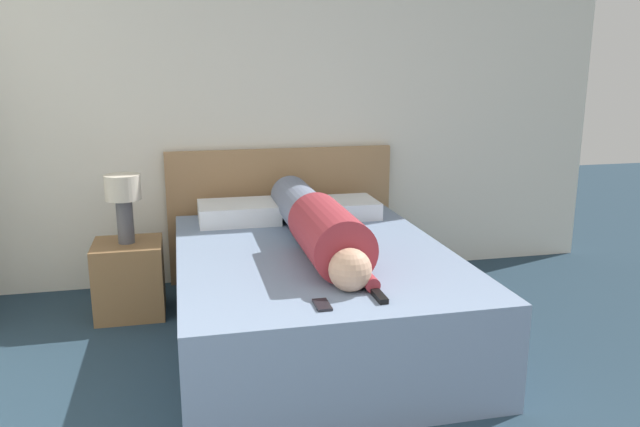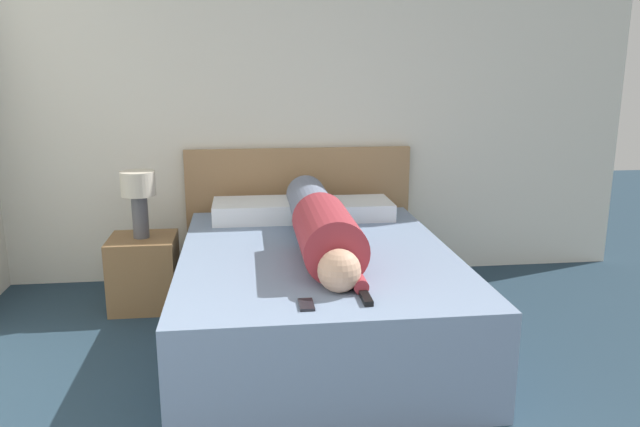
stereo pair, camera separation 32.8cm
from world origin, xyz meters
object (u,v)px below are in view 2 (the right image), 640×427
at_px(person_lying, 321,224).
at_px(tv_remote, 366,298).
at_px(nightstand, 144,272).
at_px(cell_phone, 306,305).
at_px(bed, 317,295).
at_px(table_lamp, 139,193).
at_px(pillow_second, 354,209).
at_px(pillow_near_headboard, 252,211).

bearing_deg(person_lying, tv_remote, -83.07).
xyz_separation_m(nightstand, cell_phone, (0.91, -1.42, 0.30)).
height_order(bed, tv_remote, tv_remote).
xyz_separation_m(table_lamp, tv_remote, (1.18, -1.39, -0.22)).
relative_size(nightstand, table_lamp, 1.09).
relative_size(nightstand, pillow_second, 0.94).
bearing_deg(pillow_near_headboard, cell_phone, -82.54).
bearing_deg(nightstand, pillow_near_headboard, 11.43).
bearing_deg(person_lying, cell_phone, -101.15).
distance_m(bed, cell_phone, 0.86).
bearing_deg(tv_remote, table_lamp, 130.33).
xyz_separation_m(person_lying, pillow_second, (0.32, 0.71, -0.09)).
bearing_deg(bed, person_lying, 59.46).
distance_m(person_lying, tv_remote, 0.84).
height_order(person_lying, cell_phone, person_lying).
relative_size(pillow_second, tv_remote, 3.30).
distance_m(nightstand, pillow_second, 1.45).
distance_m(pillow_second, cell_phone, 1.64).
xyz_separation_m(table_lamp, pillow_near_headboard, (0.71, 0.14, -0.17)).
distance_m(bed, tv_remote, 0.83).
distance_m(pillow_second, tv_remote, 1.55).
distance_m(nightstand, tv_remote, 1.85).
xyz_separation_m(nightstand, table_lamp, (0.00, -0.00, 0.52)).
bearing_deg(pillow_near_headboard, table_lamp, -168.57).
bearing_deg(nightstand, person_lying, -27.73).
xyz_separation_m(bed, cell_phone, (-0.14, -0.80, 0.27)).
bearing_deg(pillow_near_headboard, person_lying, -62.33).
relative_size(bed, cell_phone, 15.35).
bearing_deg(tv_remote, bed, 99.40).
xyz_separation_m(person_lying, tv_remote, (0.10, -0.82, -0.13)).
distance_m(table_lamp, pillow_near_headboard, 0.74).
xyz_separation_m(bed, table_lamp, (-1.05, 0.62, 0.49)).
relative_size(bed, table_lamp, 4.67).
distance_m(bed, pillow_second, 0.89).
bearing_deg(bed, pillow_second, 65.50).
xyz_separation_m(pillow_near_headboard, tv_remote, (0.47, -1.53, -0.05)).
distance_m(table_lamp, cell_phone, 1.70).
relative_size(person_lying, pillow_second, 3.35).
height_order(pillow_near_headboard, cell_phone, pillow_near_headboard).
xyz_separation_m(pillow_second, cell_phone, (-0.49, -1.56, -0.05)).
bearing_deg(pillow_second, cell_phone, -107.26).
distance_m(table_lamp, pillow_second, 1.42).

